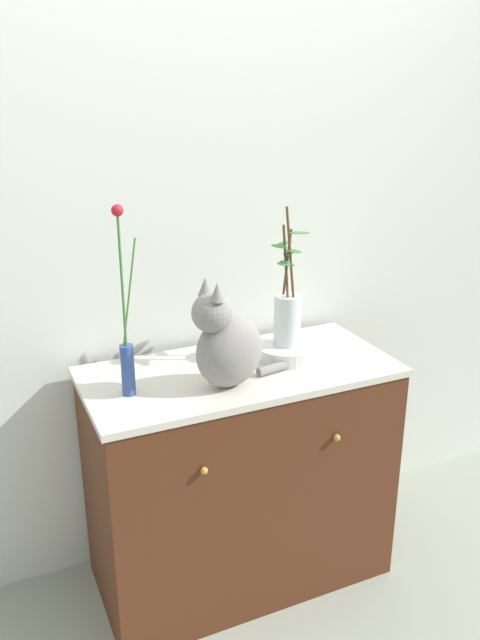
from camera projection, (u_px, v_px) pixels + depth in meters
name	position (u px, v px, depth m)	size (l,w,h in m)	color
ground_plane	(240.00, 570.00, 2.54)	(6.00, 6.00, 0.00)	gray
wall_back	(203.00, 229.00, 2.37)	(4.40, 0.08, 2.60)	silver
sideboard	(240.00, 475.00, 2.39)	(1.09, 0.53, 0.87)	#4C2513
cat_sitting	(227.00, 343.00, 2.05)	(0.42, 0.19, 0.37)	gray
vase_slim_green	(126.00, 346.00, 2.00)	(0.07, 0.04, 0.61)	#2E4891
bowl_porcelain	(286.00, 351.00, 2.32)	(0.23, 0.23, 0.05)	silver
vase_glass_clear	(287.00, 314.00, 2.27)	(0.13, 0.17, 0.50)	silver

